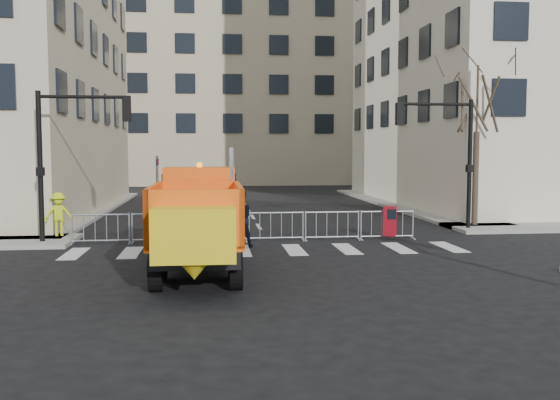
{
  "coord_description": "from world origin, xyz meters",
  "views": [
    {
      "loc": [
        -2.08,
        -15.07,
        3.35
      ],
      "look_at": [
        -0.12,
        2.5,
        1.93
      ],
      "focal_mm": 40.0,
      "sensor_mm": 36.0,
      "label": 1
    }
  ],
  "objects": [
    {
      "name": "cop_c",
      "position": [
        -2.52,
        7.0,
        0.92
      ],
      "size": [
        0.96,
        1.14,
        1.83
      ],
      "primitive_type": "imported",
      "rotation": [
        0.0,
        0.0,
        4.13
      ],
      "color": "black",
      "rests_on": "ground"
    },
    {
      "name": "traffic_light_right",
      "position": [
        8.5,
        9.5,
        2.7
      ],
      "size": [
        0.18,
        0.18,
        5.4
      ],
      "primitive_type": "cylinder",
      "color": "black",
      "rests_on": "ground"
    },
    {
      "name": "street_tree",
      "position": [
        9.2,
        10.5,
        3.75
      ],
      "size": [
        3.0,
        3.0,
        7.5
      ],
      "primitive_type": null,
      "color": "#382B21",
      "rests_on": "ground"
    },
    {
      "name": "sidewalk_back",
      "position": [
        0.0,
        8.5,
        0.07
      ],
      "size": [
        64.0,
        5.0,
        0.15
      ],
      "primitive_type": "cube",
      "color": "gray",
      "rests_on": "ground"
    },
    {
      "name": "plow_truck",
      "position": [
        -2.43,
        1.87,
        1.52
      ],
      "size": [
        2.88,
        8.83,
        3.42
      ],
      "rotation": [
        0.0,
        0.0,
        1.56
      ],
      "color": "black",
      "rests_on": "ground"
    },
    {
      "name": "cop_a",
      "position": [
        -2.4,
        6.58,
        0.98
      ],
      "size": [
        0.82,
        0.65,
        1.96
      ],
      "primitive_type": "imported",
      "rotation": [
        0.0,
        0.0,
        3.42
      ],
      "color": "black",
      "rests_on": "ground"
    },
    {
      "name": "building_far",
      "position": [
        0.0,
        52.0,
        12.0
      ],
      "size": [
        30.0,
        18.0,
        24.0
      ],
      "primitive_type": "cube",
      "color": "#BFB392",
      "rests_on": "ground"
    },
    {
      "name": "ground",
      "position": [
        0.0,
        0.0,
        0.0
      ],
      "size": [
        120.0,
        120.0,
        0.0
      ],
      "primitive_type": "plane",
      "color": "black",
      "rests_on": "ground"
    },
    {
      "name": "newspaper_box",
      "position": [
        4.58,
        7.49,
        0.7
      ],
      "size": [
        0.58,
        0.55,
        1.1
      ],
      "primitive_type": "cube",
      "rotation": [
        0.0,
        0.0,
        -0.43
      ],
      "color": "maroon",
      "rests_on": "sidewalk_back"
    },
    {
      "name": "crowd_barriers",
      "position": [
        -0.75,
        7.6,
        0.55
      ],
      "size": [
        12.6,
        0.6,
        1.1
      ],
      "primitive_type": null,
      "color": "#9EA0A5",
      "rests_on": "ground"
    },
    {
      "name": "traffic_light_left",
      "position": [
        -8.0,
        7.5,
        2.7
      ],
      "size": [
        0.18,
        0.18,
        5.4
      ],
      "primitive_type": "cylinder",
      "color": "black",
      "rests_on": "ground"
    },
    {
      "name": "cop_b",
      "position": [
        -1.11,
        6.26,
        0.99
      ],
      "size": [
        1.07,
        0.89,
        1.98
      ],
      "primitive_type": "imported",
      "rotation": [
        0.0,
        0.0,
        3.3
      ],
      "color": "black",
      "rests_on": "ground"
    },
    {
      "name": "worker",
      "position": [
        -7.73,
        8.83,
        0.96
      ],
      "size": [
        1.19,
        0.93,
        1.63
      ],
      "primitive_type": "imported",
      "rotation": [
        0.0,
        0.0,
        0.35
      ],
      "color": "#D3ED1B",
      "rests_on": "sidewalk_back"
    }
  ]
}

